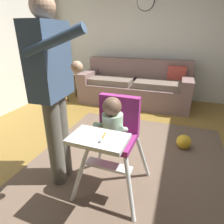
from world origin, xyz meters
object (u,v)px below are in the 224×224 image
(adult_standing, at_px, (53,89))
(sippy_cup, at_px, (62,72))
(side_table, at_px, (64,81))
(wall_clock, at_px, (146,1))
(high_chair, at_px, (113,129))
(toy_ball_second, at_px, (184,142))
(couch, at_px, (135,87))

(adult_standing, bearing_deg, sippy_cup, 118.50)
(adult_standing, height_order, side_table, adult_standing)
(side_table, height_order, wall_clock, wall_clock)
(adult_standing, bearing_deg, high_chair, -0.34)
(adult_standing, relative_size, wall_clock, 4.72)
(toy_ball_second, bearing_deg, couch, 122.81)
(toy_ball_second, distance_m, sippy_cup, 2.87)
(toy_ball_second, bearing_deg, high_chair, -123.75)
(couch, distance_m, wall_clock, 1.66)
(couch, bearing_deg, high_chair, 8.24)
(couch, relative_size, sippy_cup, 21.67)
(adult_standing, bearing_deg, couch, 82.57)
(couch, bearing_deg, sippy_cup, -80.82)
(high_chair, distance_m, side_table, 2.89)
(couch, distance_m, adult_standing, 2.55)
(toy_ball_second, distance_m, side_table, 2.81)
(wall_clock, bearing_deg, toy_ball_second, -64.34)
(toy_ball_second, relative_size, side_table, 0.34)
(side_table, distance_m, wall_clock, 2.30)
(toy_ball_second, relative_size, wall_clock, 0.51)
(couch, xyz_separation_m, high_chair, (0.35, -2.44, 0.28))
(adult_standing, xyz_separation_m, wall_clock, (0.19, 2.95, 0.99))
(couch, xyz_separation_m, toy_ball_second, (0.98, -1.51, -0.24))
(adult_standing, xyz_separation_m, sippy_cup, (-1.39, 2.22, -0.35))
(couch, bearing_deg, side_table, -80.61)
(high_chair, bearing_deg, wall_clock, -171.42)
(toy_ball_second, xyz_separation_m, side_table, (-2.50, 1.26, 0.29))
(toy_ball_second, height_order, sippy_cup, sippy_cup)
(high_chair, height_order, side_table, high_chair)
(couch, bearing_deg, adult_standing, -3.97)
(adult_standing, height_order, wall_clock, wall_clock)
(adult_standing, distance_m, sippy_cup, 2.64)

